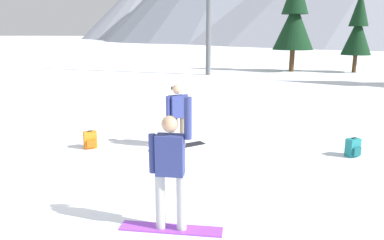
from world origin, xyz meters
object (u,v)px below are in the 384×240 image
(backpack_teal, at_px, (353,148))
(backpack_orange, at_px, (90,140))
(pine_tree_leaning, at_px, (295,17))
(snowboarder_midground, at_px, (177,115))
(snowboarder_foreground, at_px, (170,169))
(pine_tree_twin, at_px, (358,28))

(backpack_teal, distance_m, backpack_orange, 6.54)
(backpack_orange, xyz_separation_m, pine_tree_leaning, (2.88, 22.25, 3.94))
(snowboarder_midground, bearing_deg, pine_tree_leaning, 87.86)
(backpack_teal, bearing_deg, backpack_orange, -165.43)
(snowboarder_midground, bearing_deg, snowboarder_foreground, -68.81)
(backpack_teal, distance_m, pine_tree_leaning, 21.26)
(snowboarder_foreground, relative_size, backpack_orange, 4.32)
(backpack_teal, relative_size, pine_tree_leaning, 0.06)
(backpack_orange, bearing_deg, snowboarder_midground, 21.85)
(snowboarder_midground, xyz_separation_m, backpack_teal, (4.24, 0.81, -0.65))
(snowboarder_foreground, bearing_deg, backpack_orange, 139.91)
(backpack_orange, distance_m, pine_tree_leaning, 22.78)
(snowboarder_foreground, relative_size, pine_tree_leaning, 0.27)
(backpack_teal, bearing_deg, pine_tree_leaning, 99.49)
(snowboarder_foreground, bearing_deg, pine_tree_leaning, 91.57)
(snowboarder_foreground, distance_m, pine_tree_twin, 26.48)
(snowboarder_midground, distance_m, backpack_orange, 2.34)
(snowboarder_midground, xyz_separation_m, backpack_orange, (-2.09, -0.84, -0.65))
(snowboarder_foreground, xyz_separation_m, pine_tree_twin, (3.87, 26.09, 2.31))
(backpack_teal, height_order, pine_tree_leaning, pine_tree_leaning)
(pine_tree_leaning, bearing_deg, snowboarder_midground, -92.14)
(snowboarder_foreground, xyz_separation_m, snowboarder_midground, (-1.49, 3.85, -0.10))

